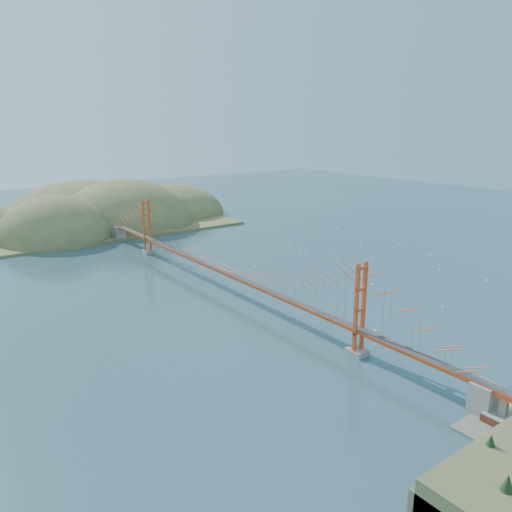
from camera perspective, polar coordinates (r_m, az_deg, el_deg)
ground at (r=84.45m, az=-3.70°, el=-3.87°), size 320.00×320.00×0.00m
bridge at (r=82.58m, az=-3.85°, el=0.77°), size 2.20×94.40×12.00m
promontory at (r=54.23m, az=26.71°, el=-16.92°), size 9.00×6.00×0.24m
fort at (r=54.52m, az=26.30°, el=-16.02°), size 3.70×2.30×1.75m
far_headlands at (r=145.79m, az=-17.72°, el=3.56°), size 84.00×58.00×25.00m
sailboat_16 at (r=113.39m, az=3.94°, el=1.17°), size 0.63×0.60×0.71m
sailboat_3 at (r=96.64m, az=-0.11°, el=-1.27°), size 0.63×0.59×0.70m
sailboat_15 at (r=137.24m, az=-0.77°, el=3.66°), size 0.53×0.53×0.59m
sailboat_9 at (r=133.41m, az=9.27°, el=3.13°), size 0.68×0.68×0.73m
sailboat_8 at (r=106.36m, az=5.65°, el=0.18°), size 0.56×0.56×0.59m
sailboat_4 at (r=115.69m, az=11.90°, el=1.15°), size 0.56×0.56×0.60m
sailboat_0 at (r=88.99m, az=13.15°, el=-3.15°), size 0.41×0.50×0.58m
sailboat_7 at (r=110.07m, az=5.07°, el=0.72°), size 0.65×0.65×0.70m
sailboat_5 at (r=106.09m, az=8.79°, el=0.04°), size 0.53×0.54×0.60m
sailboat_13 at (r=101.66m, az=20.23°, el=-1.41°), size 0.57×0.57×0.59m
sailboat_2 at (r=105.05m, az=13.09°, el=-0.34°), size 0.57×0.57×0.61m
sailboat_10 at (r=70.02m, az=13.49°, el=-8.26°), size 0.46×0.56×0.65m
sailboat_1 at (r=94.58m, az=9.79°, el=-1.87°), size 0.55×0.55×0.61m
sailboat_17 at (r=120.87m, az=8.03°, el=1.93°), size 0.55×0.49×0.62m
sailboat_6 at (r=81.55m, az=20.56°, el=-5.44°), size 0.57×0.57×0.59m
sailboat_11 at (r=111.75m, az=19.46°, el=0.11°), size 0.59×0.59×0.65m
sailboat_extra_0 at (r=119.08m, az=16.12°, el=1.28°), size 0.62×0.57×0.69m
sailboat_extra_1 at (r=97.67m, az=24.88°, el=-2.55°), size 0.58×0.57×0.65m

